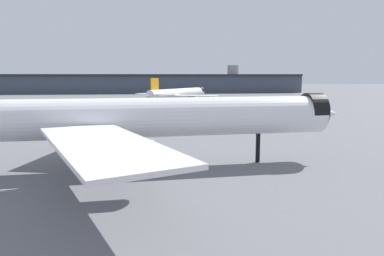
# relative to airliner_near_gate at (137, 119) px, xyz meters

# --- Properties ---
(ground) EXTENTS (900.00, 900.00, 0.00)m
(ground) POSITION_rel_airliner_near_gate_xyz_m (-2.97, 1.85, -7.04)
(ground) COLOR slate
(airliner_near_gate) EXTENTS (61.34, 55.76, 15.99)m
(airliner_near_gate) POSITION_rel_airliner_near_gate_xyz_m (0.00, 0.00, 0.00)
(airliner_near_gate) COLOR white
(airliner_near_gate) RESTS_ON ground
(airliner_far_taxiway) EXTENTS (33.64, 37.87, 11.87)m
(airliner_far_taxiway) POSITION_rel_airliner_near_gate_xyz_m (10.10, 101.74, -1.81)
(airliner_far_taxiway) COLOR white
(airliner_far_taxiway) RESTS_ON ground
(terminal_building) EXTENTS (245.97, 34.69, 20.26)m
(terminal_building) POSITION_rel_airliner_near_gate_xyz_m (-14.99, 215.26, -0.12)
(terminal_building) COLOR #3D4756
(terminal_building) RESTS_ON ground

